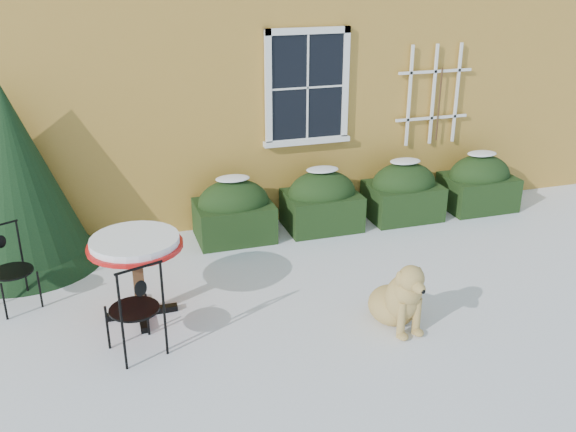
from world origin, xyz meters
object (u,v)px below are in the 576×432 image
object	(u,v)px
patio_chair_far	(10,268)
dog	(400,299)
evergreen_shrub	(17,194)
bistro_table	(136,251)
patio_chair_near	(136,308)

from	to	relation	value
patio_chair_far	dog	distance (m)	4.30
dog	evergreen_shrub	bearing A→B (deg)	137.86
bistro_table	patio_chair_far	world-z (taller)	patio_chair_far
evergreen_shrub	patio_chair_far	size ratio (longest dim) A/B	2.47
evergreen_shrub	patio_chair_near	bearing A→B (deg)	-64.76
bistro_table	evergreen_shrub	bearing A→B (deg)	125.56
evergreen_shrub	patio_chair_far	world-z (taller)	evergreen_shrub
patio_chair_far	evergreen_shrub	bearing A→B (deg)	61.52
dog	bistro_table	bearing A→B (deg)	152.02
patio_chair_far	bistro_table	bearing A→B (deg)	-51.38
bistro_table	patio_chair_near	world-z (taller)	patio_chair_near
dog	patio_chair_near	bearing A→B (deg)	167.40
bistro_table	dog	bearing A→B (deg)	-22.10
patio_chair_near	bistro_table	bearing A→B (deg)	-115.35
evergreen_shrub	patio_chair_near	xyz separation A→B (m)	(1.19, -2.53, -0.43)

